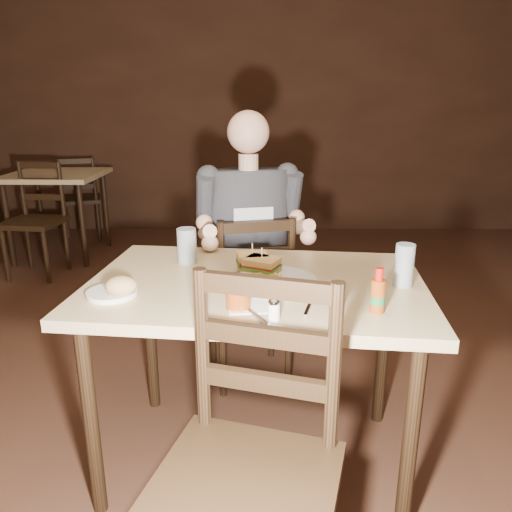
{
  "coord_description": "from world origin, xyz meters",
  "views": [
    {
      "loc": [
        -0.14,
        -1.95,
        1.4
      ],
      "look_at": [
        -0.15,
        -0.21,
        0.85
      ],
      "focal_mm": 35.0,
      "sensor_mm": 36.0,
      "label": 1
    }
  ],
  "objects_px": {
    "bg_chair_near": "(33,222)",
    "hot_sauce": "(378,290)",
    "main_table": "(256,302)",
    "chair_near": "(243,489)",
    "dinner_plate": "(279,282)",
    "glass_right": "(404,265)",
    "bg_table": "(56,183)",
    "bg_chair_far": "(80,199)",
    "glass_left": "(187,246)",
    "side_plate": "(112,294)",
    "diner": "(250,209)",
    "chair_far": "(249,297)",
    "syrup_dispenser": "(238,292)"
  },
  "relations": [
    {
      "from": "hot_sauce",
      "to": "syrup_dispenser",
      "type": "height_order",
      "value": "hot_sauce"
    },
    {
      "from": "bg_table",
      "to": "chair_far",
      "type": "xyz_separation_m",
      "value": [
        1.76,
        -2.11,
        -0.24
      ]
    },
    {
      "from": "chair_near",
      "to": "bg_chair_near",
      "type": "height_order",
      "value": "chair_near"
    },
    {
      "from": "diner",
      "to": "bg_chair_far",
      "type": "bearing_deg",
      "value": 110.04
    },
    {
      "from": "bg_chair_far",
      "to": "side_plate",
      "type": "distance_m",
      "value": 3.71
    },
    {
      "from": "bg_table",
      "to": "syrup_dispenser",
      "type": "height_order",
      "value": "syrup_dispenser"
    },
    {
      "from": "bg_table",
      "to": "bg_chair_near",
      "type": "relative_size",
      "value": 0.89
    },
    {
      "from": "side_plate",
      "to": "glass_left",
      "type": "bearing_deg",
      "value": 59.85
    },
    {
      "from": "dinner_plate",
      "to": "glass_right",
      "type": "relative_size",
      "value": 1.72
    },
    {
      "from": "hot_sauce",
      "to": "side_plate",
      "type": "distance_m",
      "value": 0.87
    },
    {
      "from": "bg_chair_near",
      "to": "hot_sauce",
      "type": "height_order",
      "value": "hot_sauce"
    },
    {
      "from": "hot_sauce",
      "to": "side_plate",
      "type": "bearing_deg",
      "value": 171.14
    },
    {
      "from": "side_plate",
      "to": "bg_chair_near",
      "type": "bearing_deg",
      "value": 119.32
    },
    {
      "from": "dinner_plate",
      "to": "hot_sauce",
      "type": "bearing_deg",
      "value": -40.29
    },
    {
      "from": "chair_near",
      "to": "hot_sauce",
      "type": "xyz_separation_m",
      "value": [
        0.4,
        0.42,
        0.36
      ]
    },
    {
      "from": "glass_left",
      "to": "chair_near",
      "type": "bearing_deg",
      "value": -74.8
    },
    {
      "from": "dinner_plate",
      "to": "hot_sauce",
      "type": "distance_m",
      "value": 0.39
    },
    {
      "from": "bg_chair_far",
      "to": "dinner_plate",
      "type": "bearing_deg",
      "value": 102.37
    },
    {
      "from": "chair_near",
      "to": "side_plate",
      "type": "relative_size",
      "value": 5.96
    },
    {
      "from": "bg_chair_far",
      "to": "syrup_dispenser",
      "type": "relative_size",
      "value": 8.07
    },
    {
      "from": "hot_sauce",
      "to": "dinner_plate",
      "type": "bearing_deg",
      "value": 139.71
    },
    {
      "from": "bg_chair_near",
      "to": "syrup_dispenser",
      "type": "xyz_separation_m",
      "value": [
        1.75,
        -2.45,
        0.37
      ]
    },
    {
      "from": "diner",
      "to": "hot_sauce",
      "type": "distance_m",
      "value": 0.97
    },
    {
      "from": "dinner_plate",
      "to": "glass_right",
      "type": "height_order",
      "value": "glass_right"
    },
    {
      "from": "hot_sauce",
      "to": "syrup_dispenser",
      "type": "xyz_separation_m",
      "value": [
        -0.43,
        0.03,
        -0.02
      ]
    },
    {
      "from": "hot_sauce",
      "to": "syrup_dispenser",
      "type": "bearing_deg",
      "value": 175.52
    },
    {
      "from": "main_table",
      "to": "chair_near",
      "type": "xyz_separation_m",
      "value": [
        -0.03,
        -0.7,
        -0.2
      ]
    },
    {
      "from": "chair_far",
      "to": "side_plate",
      "type": "bearing_deg",
      "value": 47.64
    },
    {
      "from": "main_table",
      "to": "glass_left",
      "type": "xyz_separation_m",
      "value": [
        -0.28,
        0.21,
        0.15
      ]
    },
    {
      "from": "hot_sauce",
      "to": "chair_far",
      "type": "bearing_deg",
      "value": 113.98
    },
    {
      "from": "bg_chair_near",
      "to": "hot_sauce",
      "type": "distance_m",
      "value": 3.32
    },
    {
      "from": "chair_far",
      "to": "diner",
      "type": "bearing_deg",
      "value": 90.0
    },
    {
      "from": "glass_left",
      "to": "glass_right",
      "type": "distance_m",
      "value": 0.83
    },
    {
      "from": "syrup_dispenser",
      "to": "side_plate",
      "type": "distance_m",
      "value": 0.44
    },
    {
      "from": "chair_near",
      "to": "glass_left",
      "type": "bearing_deg",
      "value": 121.22
    },
    {
      "from": "bg_chair_near",
      "to": "glass_right",
      "type": "distance_m",
      "value": 3.26
    },
    {
      "from": "diner",
      "to": "side_plate",
      "type": "xyz_separation_m",
      "value": [
        -0.45,
        -0.75,
        -0.13
      ]
    },
    {
      "from": "side_plate",
      "to": "chair_near",
      "type": "bearing_deg",
      "value": -50.89
    },
    {
      "from": "dinner_plate",
      "to": "glass_left",
      "type": "height_order",
      "value": "glass_left"
    },
    {
      "from": "hot_sauce",
      "to": "glass_right",
      "type": "bearing_deg",
      "value": 57.96
    },
    {
      "from": "chair_near",
      "to": "glass_right",
      "type": "xyz_separation_m",
      "value": [
        0.55,
        0.65,
        0.36
      ]
    },
    {
      "from": "main_table",
      "to": "syrup_dispenser",
      "type": "distance_m",
      "value": 0.28
    },
    {
      "from": "main_table",
      "to": "bg_table",
      "type": "relative_size",
      "value": 1.58
    },
    {
      "from": "bg_table",
      "to": "glass_left",
      "type": "xyz_separation_m",
      "value": [
        1.53,
        -2.55,
        0.16
      ]
    },
    {
      "from": "dinner_plate",
      "to": "syrup_dispenser",
      "type": "bearing_deg",
      "value": -122.43
    },
    {
      "from": "bg_table",
      "to": "bg_chair_far",
      "type": "relative_size",
      "value": 0.95
    },
    {
      "from": "dinner_plate",
      "to": "syrup_dispenser",
      "type": "distance_m",
      "value": 0.26
    },
    {
      "from": "main_table",
      "to": "chair_near",
      "type": "height_order",
      "value": "chair_near"
    },
    {
      "from": "chair_far",
      "to": "chair_near",
      "type": "bearing_deg",
      "value": 77.21
    },
    {
      "from": "syrup_dispenser",
      "to": "bg_table",
      "type": "bearing_deg",
      "value": 126.29
    }
  ]
}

